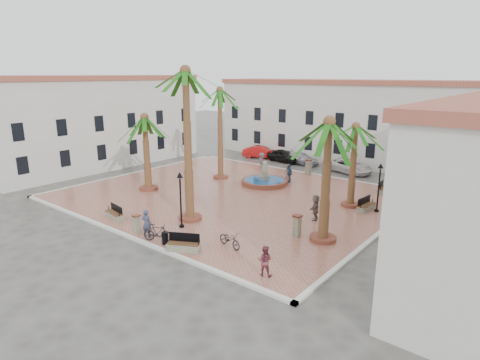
{
  "coord_description": "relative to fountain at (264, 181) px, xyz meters",
  "views": [
    {
      "loc": [
        21.17,
        -25.11,
        10.13
      ],
      "look_at": [
        1.0,
        0.0,
        1.6
      ],
      "focal_mm": 30.0,
      "sensor_mm": 36.0,
      "label": 1
    }
  ],
  "objects": [
    {
      "name": "bicycle_a",
      "position": [
        6.6,
        -12.83,
        0.18
      ],
      "size": [
        1.93,
        0.98,
        0.97
      ],
      "primitive_type": "imported",
      "rotation": [
        0.0,
        0.0,
        1.38
      ],
      "color": "black",
      "rests_on": "plaza"
    },
    {
      "name": "car_silver",
      "position": [
        -2.08,
        10.28,
        0.19
      ],
      "size": [
        4.67,
        2.62,
        1.28
      ],
      "primitive_type": "imported",
      "rotation": [
        0.0,
        0.0,
        1.37
      ],
      "color": "#B4B4BD",
      "rests_on": "ground"
    },
    {
      "name": "bench_e",
      "position": [
        10.38,
        -1.33,
        -0.02
      ],
      "size": [
        0.8,
        1.99,
        1.02
      ],
      "rotation": [
        0.0,
        0.0,
        1.46
      ],
      "color": "gray",
      "rests_on": "plaza"
    },
    {
      "name": "palm_s",
      "position": [
        1.37,
        -10.99,
        8.89
      ],
      "size": [
        5.33,
        5.33,
        10.56
      ],
      "color": "brown",
      "rests_on": "plaza"
    },
    {
      "name": "bollard_n",
      "position": [
        1.37,
        5.84,
        0.51
      ],
      "size": [
        0.57,
        0.57,
        1.56
      ],
      "rotation": [
        0.0,
        0.0,
        -0.01
      ],
      "color": "gray",
      "rests_on": "plaza"
    },
    {
      "name": "ground",
      "position": [
        -0.27,
        -4.56,
        -0.45
      ],
      "size": [
        120.0,
        120.0,
        0.0
      ],
      "primitive_type": "plane",
      "color": "#56544F",
      "rests_on": "ground"
    },
    {
      "name": "bench_s",
      "position": [
        -2.96,
        -14.28,
        -0.03
      ],
      "size": [
        1.92,
        0.86,
        0.98
      ],
      "rotation": [
        0.0,
        0.0,
        -0.16
      ],
      "color": "gray",
      "rests_on": "plaza"
    },
    {
      "name": "plaza",
      "position": [
        -0.27,
        -4.56,
        -0.38
      ],
      "size": [
        26.0,
        22.0,
        0.15
      ],
      "primitive_type": "cube",
      "color": "#B56C58",
      "rests_on": "ground"
    },
    {
      "name": "kerb_e",
      "position": [
        12.73,
        -4.56,
        -0.37
      ],
      "size": [
        0.3,
        22.3,
        0.16
      ],
      "primitive_type": "cube",
      "color": "silver",
      "rests_on": "ground"
    },
    {
      "name": "litter_bin",
      "position": [
        3.27,
        -14.96,
        0.08
      ],
      "size": [
        0.39,
        0.39,
        0.76
      ],
      "primitive_type": "cylinder",
      "color": "black",
      "rests_on": "plaza"
    },
    {
      "name": "pedestrian_east",
      "position": [
        8.31,
        -5.53,
        0.62
      ],
      "size": [
        1.06,
        1.79,
        1.84
      ],
      "primitive_type": "imported",
      "rotation": [
        0.0,
        0.0,
        -1.24
      ],
      "color": "#685A53",
      "rests_on": "plaza"
    },
    {
      "name": "palm_sw",
      "position": [
        -7.01,
        -7.96,
        5.29
      ],
      "size": [
        5.39,
        5.39,
        6.8
      ],
      "color": "brown",
      "rests_on": "plaza"
    },
    {
      "name": "car_red",
      "position": [
        -7.77,
        10.2,
        0.29
      ],
      "size": [
        4.77,
        3.02,
        1.48
      ],
      "primitive_type": "imported",
      "rotation": [
        0.0,
        0.0,
        1.92
      ],
      "color": "#B21414",
      "rests_on": "ground"
    },
    {
      "name": "fountain",
      "position": [
        0.0,
        0.0,
        0.0
      ],
      "size": [
        4.31,
        4.31,
        2.23
      ],
      "color": "brown",
      "rests_on": "plaza"
    },
    {
      "name": "kerb_w",
      "position": [
        -13.27,
        -4.56,
        -0.37
      ],
      "size": [
        0.3,
        22.3,
        0.16
      ],
      "primitive_type": "cube",
      "color": "silver",
      "rests_on": "ground"
    },
    {
      "name": "pedestrian_north",
      "position": [
        -4.12,
        5.24,
        0.54
      ],
      "size": [
        0.74,
        1.15,
        1.68
      ],
      "primitive_type": "imported",
      "rotation": [
        0.0,
        0.0,
        1.47
      ],
      "color": "#4C4C51",
      "rests_on": "plaza"
    },
    {
      "name": "cyclist_a",
      "position": [
        1.58,
        -14.96,
        0.61
      ],
      "size": [
        0.77,
        0.63,
        1.82
      ],
      "primitive_type": "imported",
      "rotation": [
        0.0,
        0.0,
        3.47
      ],
      "color": "#333A51",
      "rests_on": "plaza"
    },
    {
      "name": "palm_nw",
      "position": [
        -4.71,
        -0.83,
        7.39
      ],
      "size": [
        4.78,
        4.78,
        8.89
      ],
      "color": "brown",
      "rests_on": "plaza"
    },
    {
      "name": "palm_e",
      "position": [
        10.45,
        -8.44,
        6.15
      ],
      "size": [
        5.38,
        5.38,
        7.69
      ],
      "color": "brown",
      "rests_on": "plaza"
    },
    {
      "name": "lamppost_s",
      "position": [
        2.0,
        -12.41,
        2.29
      ],
      "size": [
        0.42,
        0.42,
        3.83
      ],
      "color": "black",
      "rests_on": "plaza"
    },
    {
      "name": "bench_se",
      "position": [
        4.86,
        -14.94,
        -0.01
      ],
      "size": [
        2.01,
        1.47,
        1.04
      ],
      "rotation": [
        0.0,
        0.0,
        0.5
      ],
      "color": "gray",
      "rests_on": "plaza"
    },
    {
      "name": "bollard_se",
      "position": [
        0.54,
        -14.96,
        0.34
      ],
      "size": [
        0.46,
        0.46,
        1.24
      ],
      "rotation": [
        0.0,
        0.0,
        -0.03
      ],
      "color": "gray",
      "rests_on": "plaza"
    },
    {
      "name": "cyclist_b",
      "position": [
        10.23,
        -14.37,
        0.51
      ],
      "size": [
        0.95,
        0.85,
        1.62
      ],
      "primitive_type": "imported",
      "rotation": [
        0.0,
        0.0,
        3.51
      ],
      "color": "brown",
      "rests_on": "plaza"
    },
    {
      "name": "lamppost_e",
      "position": [
        11.08,
        -1.06,
        2.21
      ],
      "size": [
        0.4,
        0.4,
        3.71
      ],
      "color": "black",
      "rests_on": "plaza"
    },
    {
      "name": "car_white",
      "position": [
        4.0,
        9.76,
        0.27
      ],
      "size": [
        5.64,
        3.67,
        1.44
      ],
      "primitive_type": "imported",
      "rotation": [
        0.0,
        0.0,
        1.31
      ],
      "color": "silver",
      "rests_on": "ground"
    },
    {
      "name": "building_west",
      "position": [
        -19.26,
        -4.56,
        4.56
      ],
      "size": [
        6.4,
        24.4,
        10.0
      ],
      "rotation": [
        0.0,
        0.0,
        1.57
      ],
      "color": "silver",
      "rests_on": "ground"
    },
    {
      "name": "palm_ne",
      "position": [
        8.96,
        -1.02,
        5.17
      ],
      "size": [
        4.71,
        4.71,
        6.55
      ],
      "color": "brown",
      "rests_on": "plaza"
    },
    {
      "name": "kerb_s",
      "position": [
        -0.27,
        -15.56,
        -0.37
      ],
      "size": [
        26.3,
        0.3,
        0.16
      ],
      "primitive_type": "cube",
      "color": "silver",
      "rests_on": "ground"
    },
    {
      "name": "bicycle_b",
      "position": [
        2.6,
        -14.96,
        0.25
      ],
      "size": [
        1.88,
        1.35,
        1.11
      ],
      "primitive_type": "imported",
      "rotation": [
        0.0,
        0.0,
        2.07
      ],
      "color": "black",
      "rests_on": "plaza"
    },
    {
      "name": "pedestrian_fountain_a",
      "position": [
        1.27,
        2.11,
        0.56
      ],
      "size": [
        1.0,
        0.93,
        1.72
      ],
      "primitive_type": "imported",
      "rotation": [
        0.0,
        0.0,
        0.63
      ],
      "color": "#806857",
      "rests_on": "plaza"
    },
    {
      "name": "bench_ne",
      "position": [
        9.63,
        4.18,
        -0.03
      ],
      "size": [
        0.74,
        1.85,
        0.95
      ],
      "rotation": [
        0.0,
        0.0,
        1.68
      ],
      "color": "gray",
      "rests_on": "plaza"
    },
    {
      "name": "pedestrian_fountain_b",
      "position": [
        1.42,
        2.02,
        0.6
      ],
      "size": [
        1.14,
        0.88,
        1.8
      ],
      "primitive_type": "imported",
      "rotation": [
        0.0,
        0.0,
        -0.48
      ],
      "color": "#3A4E65",
      "rests_on": "plaza"
    },
    {
      "name": "car_black",
      "position": [
        -4.3,
        9.98,
        0.28
      ],
      "size": [
        4.57,
        2.5,
        1.47
      ],
      "primitive_type": "imported",
      "rotation": [
        0.0,
        0.0,
        1.39
      ],
      "color": "black",
      "rests_on": "ground"
    },
    {
      "name": "kerb_n",
      "position": [
        -0.27,
        6.44,
        -0.37
      ],
      "size": [
        26.3,
        0.3,
        0.16
      ],
      "primitive_type": "cube",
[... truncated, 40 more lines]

